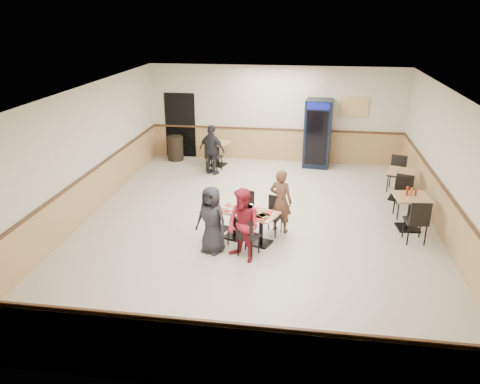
% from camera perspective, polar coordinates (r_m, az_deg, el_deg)
% --- Properties ---
extents(ground, '(10.00, 10.00, 0.00)m').
position_cam_1_polar(ground, '(10.67, 2.12, -4.08)').
color(ground, beige).
rests_on(ground, ground).
extents(room_shell, '(10.00, 10.00, 10.00)m').
position_cam_1_polar(room_shell, '(12.79, 11.37, 2.71)').
color(room_shell, silver).
rests_on(room_shell, ground).
extents(main_table, '(1.40, 1.03, 0.67)m').
position_cam_1_polar(main_table, '(9.80, 0.94, -3.57)').
color(main_table, black).
rests_on(main_table, ground).
extents(main_chairs, '(1.56, 1.77, 0.85)m').
position_cam_1_polar(main_chairs, '(9.83, 0.71, -3.63)').
color(main_chairs, black).
rests_on(main_chairs, ground).
extents(diner_woman_left, '(0.79, 0.66, 1.39)m').
position_cam_1_polar(diner_woman_left, '(9.29, -3.48, -3.41)').
color(diner_woman_left, black).
rests_on(diner_woman_left, ground).
extents(diner_woman_right, '(0.90, 0.86, 1.47)m').
position_cam_1_polar(diner_woman_right, '(8.94, 0.40, -4.11)').
color(diner_woman_right, maroon).
rests_on(diner_woman_right, ground).
extents(diner_man_opposite, '(0.61, 0.51, 1.43)m').
position_cam_1_polar(diner_man_opposite, '(10.16, 4.99, -1.08)').
color(diner_man_opposite, brown).
rests_on(diner_man_opposite, ground).
extents(lone_diner, '(0.94, 0.67, 1.48)m').
position_cam_1_polar(lone_diner, '(13.75, -3.42, 5.13)').
color(lone_diner, black).
rests_on(lone_diner, ground).
extents(tabletop_clutter, '(1.14, 0.74, 0.12)m').
position_cam_1_polar(tabletop_clutter, '(9.64, 1.12, -2.43)').
color(tabletop_clutter, red).
rests_on(tabletop_clutter, main_table).
extents(side_table_near, '(0.80, 0.80, 0.78)m').
position_cam_1_polar(side_table_near, '(10.96, 20.05, -1.76)').
color(side_table_near, black).
rests_on(side_table_near, ground).
extents(side_table_near_chair_south, '(0.50, 0.50, 0.99)m').
position_cam_1_polar(side_table_near_chair_south, '(10.41, 20.65, -3.22)').
color(side_table_near_chair_south, black).
rests_on(side_table_near_chair_south, ground).
extents(side_table_near_chair_north, '(0.50, 0.50, 0.99)m').
position_cam_1_polar(side_table_near_chair_north, '(11.53, 19.48, -0.66)').
color(side_table_near_chair_north, black).
rests_on(side_table_near_chair_north, ground).
extents(side_table_far, '(0.90, 0.90, 0.76)m').
position_cam_1_polar(side_table_far, '(12.62, 18.98, 1.34)').
color(side_table_far, black).
rests_on(side_table_far, ground).
extents(side_table_far_chair_south, '(0.57, 0.57, 0.97)m').
position_cam_1_polar(side_table_far_chair_south, '(12.06, 19.44, 0.25)').
color(side_table_far_chair_south, black).
rests_on(side_table_far_chair_south, ground).
extents(side_table_far_chair_north, '(0.57, 0.57, 0.97)m').
position_cam_1_polar(side_table_far_chair_north, '(13.19, 18.54, 2.14)').
color(side_table_far_chair_north, black).
rests_on(side_table_far_chair_north, ground).
extents(condiment_caddy, '(0.23, 0.06, 0.20)m').
position_cam_1_polar(condiment_caddy, '(10.87, 20.07, 0.05)').
color(condiment_caddy, '#9E250B').
rests_on(condiment_caddy, side_table_near).
extents(back_table, '(0.86, 0.86, 0.76)m').
position_cam_1_polar(back_table, '(14.63, -2.73, 5.16)').
color(back_table, black).
rests_on(back_table, ground).
extents(back_table_chair_lone, '(0.54, 0.54, 0.96)m').
position_cam_1_polar(back_table_chair_lone, '(14.06, -3.19, 4.39)').
color(back_table_chair_lone, black).
rests_on(back_table_chair_lone, ground).
extents(pepsi_cooler, '(0.86, 0.87, 2.08)m').
position_cam_1_polar(pepsi_cooler, '(14.61, 9.45, 7.06)').
color(pepsi_cooler, black).
rests_on(pepsi_cooler, ground).
extents(trash_bin, '(0.50, 0.50, 0.79)m').
position_cam_1_polar(trash_bin, '(15.32, -7.87, 5.32)').
color(trash_bin, black).
rests_on(trash_bin, ground).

